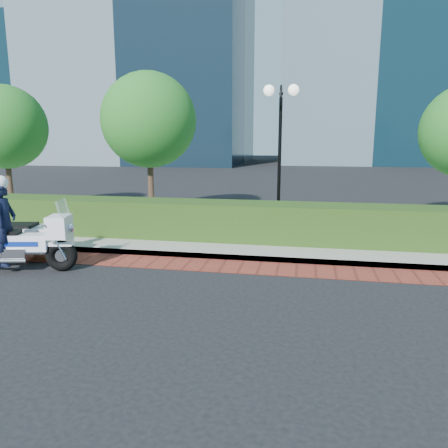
% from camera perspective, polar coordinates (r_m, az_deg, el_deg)
% --- Properties ---
extents(ground, '(120.00, 120.00, 0.00)m').
position_cam_1_polar(ground, '(8.59, -2.10, -8.39)').
color(ground, black).
rests_on(ground, ground).
extents(brick_strip, '(60.00, 1.00, 0.01)m').
position_cam_1_polar(brick_strip, '(9.98, -0.18, -5.50)').
color(brick_strip, maroon).
rests_on(brick_strip, ground).
extents(sidewalk, '(60.00, 8.00, 0.15)m').
position_cam_1_polar(sidewalk, '(14.28, 3.23, -0.06)').
color(sidewalk, gray).
rests_on(sidewalk, ground).
extents(hedge_main, '(18.00, 1.20, 1.00)m').
position_cam_1_polar(hedge_main, '(11.84, 1.74, 0.40)').
color(hedge_main, black).
rests_on(hedge_main, sidewalk).
extents(lamppost, '(1.02, 0.70, 4.21)m').
position_cam_1_polar(lamppost, '(13.10, 7.34, 11.54)').
color(lamppost, black).
rests_on(lamppost, sidewalk).
extents(tree_a, '(3.00, 3.00, 4.58)m').
position_cam_1_polar(tree_a, '(17.99, -26.76, 11.22)').
color(tree_a, '#332319').
rests_on(tree_a, sidewalk).
extents(tree_b, '(3.20, 3.20, 4.89)m').
position_cam_1_polar(tree_b, '(15.33, -9.80, 13.21)').
color(tree_b, '#332319').
rests_on(tree_b, sidewalk).
extents(tower_far_left, '(16.00, 14.00, 34.00)m').
position_cam_1_polar(tower_far_left, '(67.31, -25.84, 22.42)').
color(tower_far_left, black).
rests_on(tower_far_left, ground).
extents(police_motorcycle, '(2.57, 1.85, 2.10)m').
position_cam_1_polar(police_motorcycle, '(10.83, -25.21, -1.37)').
color(police_motorcycle, black).
rests_on(police_motorcycle, ground).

